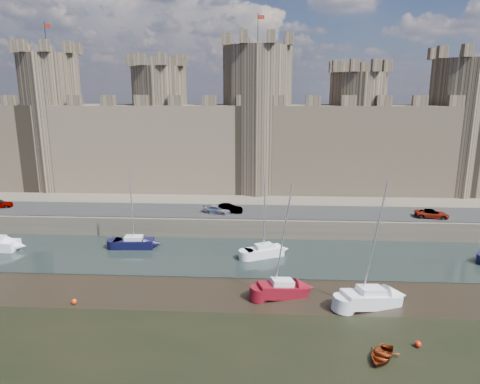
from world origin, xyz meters
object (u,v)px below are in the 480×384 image
(car_2, at_px, (218,210))
(sailboat_2, at_px, (264,251))
(car_1, at_px, (228,209))
(car_3, at_px, (432,214))
(sailboat_4, at_px, (282,289))
(sailboat_5, at_px, (370,298))
(sailboat_1, at_px, (134,242))

(car_2, relative_size, sailboat_2, 0.39)
(car_1, relative_size, car_3, 0.91)
(sailboat_4, height_order, sailboat_5, sailboat_5)
(car_1, bearing_deg, sailboat_2, -150.34)
(car_2, bearing_deg, car_3, -72.69)
(sailboat_2, xyz_separation_m, sailboat_5, (9.48, -11.04, 0.03))
(car_2, distance_m, sailboat_1, 12.06)
(car_2, height_order, sailboat_1, sailboat_1)
(car_1, distance_m, sailboat_4, 20.19)
(sailboat_5, bearing_deg, sailboat_1, 132.77)
(car_1, distance_m, car_3, 26.79)
(sailboat_1, bearing_deg, sailboat_2, -10.78)
(sailboat_4, bearing_deg, car_3, 23.69)
(car_3, relative_size, sailboat_2, 0.44)
(car_1, distance_m, sailboat_5, 25.03)
(car_2, height_order, sailboat_2, sailboat_2)
(car_2, distance_m, sailboat_2, 11.23)
(car_2, bearing_deg, car_1, -58.81)
(sailboat_1, distance_m, sailboat_2, 15.96)
(car_2, distance_m, car_3, 28.23)
(sailboat_4, bearing_deg, sailboat_1, 128.51)
(car_1, bearing_deg, car_3, -89.81)
(car_2, relative_size, sailboat_4, 0.35)
(sailboat_2, bearing_deg, car_3, -3.27)
(sailboat_5, bearing_deg, car_2, 108.18)
(sailboat_1, relative_size, sailboat_4, 0.88)
(sailboat_1, bearing_deg, sailboat_5, -30.92)
(sailboat_1, height_order, sailboat_5, sailboat_5)
(sailboat_1, xyz_separation_m, sailboat_4, (17.53, -11.57, 0.02))
(car_1, height_order, sailboat_4, sailboat_4)
(sailboat_4, relative_size, sailboat_5, 0.93)
(sailboat_2, distance_m, sailboat_5, 14.56)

